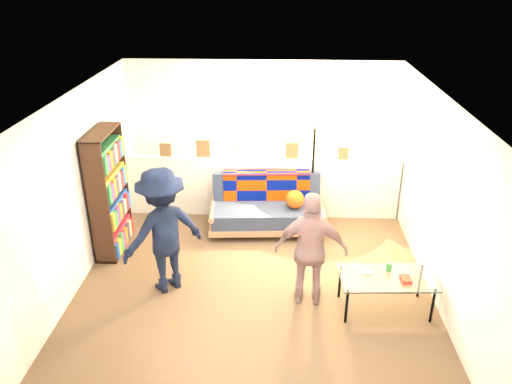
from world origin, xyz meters
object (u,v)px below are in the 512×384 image
futon_sofa (268,208)px  coffee_table (387,279)px  person_left (163,231)px  person_right (311,250)px  bookshelf (109,196)px  floor_lamp (314,151)px

futon_sofa → coffee_table: bearing=-53.2°
coffee_table → person_left: bearing=172.9°
person_left → person_right: (1.81, -0.22, -0.09)m
person_right → person_left: bearing=-2.6°
bookshelf → coffee_table: bearing=-18.8°
person_left → person_right: 1.82m
floor_lamp → person_left: (-1.94, -1.94, -0.36)m
floor_lamp → person_left: size_ratio=1.02×
futon_sofa → bookshelf: size_ratio=1.02×
futon_sofa → coffee_table: (1.45, -1.94, 0.08)m
coffee_table → person_right: size_ratio=0.78×
bookshelf → floor_lamp: size_ratio=1.07×
person_left → bookshelf: bearing=-81.2°
person_left → coffee_table: bearing=135.0°
coffee_table → floor_lamp: 2.51m
bookshelf → person_right: (2.78, -1.13, -0.10)m
coffee_table → floor_lamp: (-0.76, 2.28, 0.75)m
bookshelf → person_right: bearing=-22.2°
floor_lamp → coffee_table: bearing=-71.5°
person_right → floor_lamp: bearing=-89.3°
futon_sofa → bookshelf: (-2.22, -0.69, 0.48)m
futon_sofa → person_left: person_left is taller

